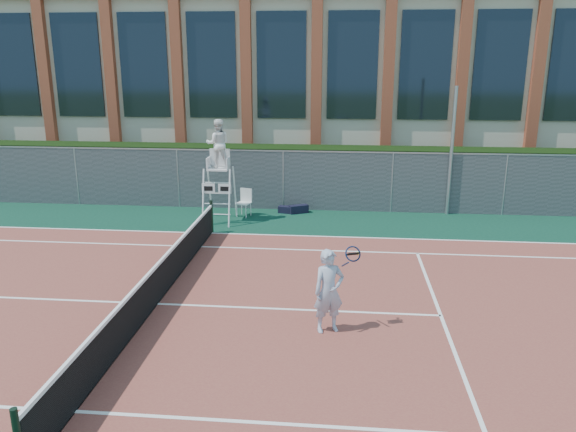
# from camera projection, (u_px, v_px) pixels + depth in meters

# --- Properties ---
(ground) EXTENTS (120.00, 120.00, 0.00)m
(ground) POSITION_uv_depth(u_px,v_px,m) (157.00, 305.00, 12.90)
(ground) COLOR #233814
(apron) EXTENTS (36.00, 20.00, 0.01)m
(apron) POSITION_uv_depth(u_px,v_px,m) (170.00, 288.00, 13.86)
(apron) COLOR #0B3224
(apron) RESTS_ON ground
(tennis_court) EXTENTS (23.77, 10.97, 0.02)m
(tennis_court) POSITION_uv_depth(u_px,v_px,m) (157.00, 304.00, 12.90)
(tennis_court) COLOR brown
(tennis_court) RESTS_ON apron
(tennis_net) EXTENTS (0.10, 11.30, 1.10)m
(tennis_net) POSITION_uv_depth(u_px,v_px,m) (156.00, 283.00, 12.76)
(tennis_net) COLOR black
(tennis_net) RESTS_ON ground
(fence) EXTENTS (40.00, 0.06, 2.20)m
(fence) POSITION_uv_depth(u_px,v_px,m) (230.00, 180.00, 21.04)
(fence) COLOR #595E60
(fence) RESTS_ON ground
(hedge) EXTENTS (40.00, 1.40, 2.20)m
(hedge) POSITION_uv_depth(u_px,v_px,m) (236.00, 174.00, 22.19)
(hedge) COLOR black
(hedge) RESTS_ON ground
(building) EXTENTS (45.00, 10.60, 8.22)m
(building) POSITION_uv_depth(u_px,v_px,m) (263.00, 86.00, 29.00)
(building) COLOR #BDB39C
(building) RESTS_ON ground
(steel_pole) EXTENTS (0.12, 0.12, 4.58)m
(steel_pole) POSITION_uv_depth(u_px,v_px,m) (451.00, 152.00, 19.89)
(steel_pole) COLOR #9EA0A5
(steel_pole) RESTS_ON ground
(umpire_chair) EXTENTS (1.00, 1.54, 3.58)m
(umpire_chair) POSITION_uv_depth(u_px,v_px,m) (218.00, 147.00, 18.96)
(umpire_chair) COLOR white
(umpire_chair) RESTS_ON ground
(plastic_chair) EXTENTS (0.58, 0.58, 0.98)m
(plastic_chair) POSITION_uv_depth(u_px,v_px,m) (245.00, 200.00, 20.15)
(plastic_chair) COLOR silver
(plastic_chair) RESTS_ON apron
(sports_bag_near) EXTENTS (0.74, 0.56, 0.30)m
(sports_bag_near) POSITION_uv_depth(u_px,v_px,m) (299.00, 209.00, 20.59)
(sports_bag_near) COLOR black
(sports_bag_near) RESTS_ON apron
(sports_bag_far) EXTENTS (0.66, 0.39, 0.25)m
(sports_bag_far) POSITION_uv_depth(u_px,v_px,m) (287.00, 210.00, 20.60)
(sports_bag_far) COLOR black
(sports_bag_far) RESTS_ON apron
(tennis_player) EXTENTS (1.03, 0.76, 1.77)m
(tennis_player) POSITION_uv_depth(u_px,v_px,m) (329.00, 291.00, 11.40)
(tennis_player) COLOR #A9B3CB
(tennis_player) RESTS_ON tennis_court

